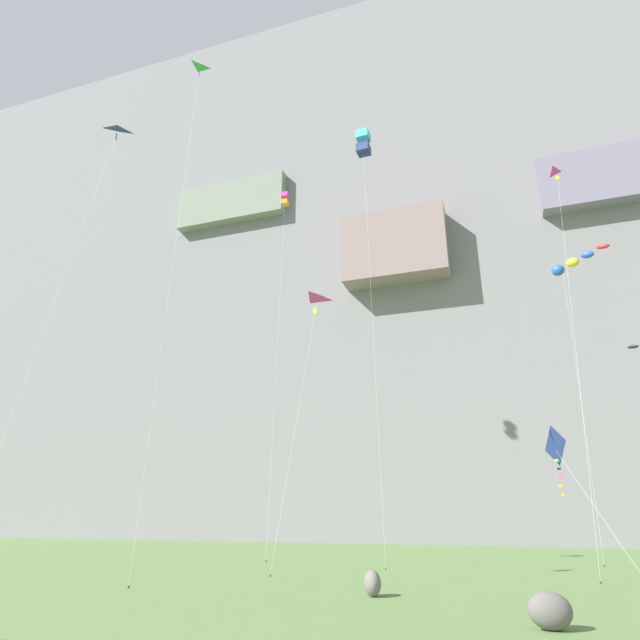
{
  "coord_description": "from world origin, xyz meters",
  "views": [
    {
      "loc": [
        10.56,
        -6.54,
        3.2
      ],
      "look_at": [
        1.68,
        19.78,
        13.41
      ],
      "focal_mm": 29.69,
      "sensor_mm": 36.0,
      "label": 1
    }
  ],
  "objects_px": {
    "kite_box_mid_right": "(363,143)",
    "kite_delta_high_left": "(310,314)",
    "kite_delta_high_right": "(564,195)",
    "boulder_near_cliff_base": "(550,611)",
    "kite_box_upper_left": "(285,201)",
    "boulder_foreground_right": "(373,583)",
    "kite_delta_mid_left": "(194,106)",
    "kite_diamond_upper_mid": "(557,449)",
    "kite_delta_high_center": "(110,150)",
    "kite_windsock_front_field": "(571,263)"
  },
  "relations": [
    {
      "from": "boulder_foreground_right",
      "to": "kite_box_upper_left",
      "type": "height_order",
      "value": "kite_box_upper_left"
    },
    {
      "from": "kite_box_mid_right",
      "to": "kite_windsock_front_field",
      "type": "bearing_deg",
      "value": 25.74
    },
    {
      "from": "kite_box_mid_right",
      "to": "kite_delta_high_left",
      "type": "bearing_deg",
      "value": -153.26
    },
    {
      "from": "kite_delta_high_right",
      "to": "kite_windsock_front_field",
      "type": "relative_size",
      "value": 1.14
    },
    {
      "from": "kite_box_mid_right",
      "to": "kite_windsock_front_field",
      "type": "relative_size",
      "value": 1.45
    },
    {
      "from": "boulder_foreground_right",
      "to": "kite_delta_mid_left",
      "type": "bearing_deg",
      "value": 175.66
    },
    {
      "from": "kite_windsock_front_field",
      "to": "boulder_foreground_right",
      "type": "bearing_deg",
      "value": -122.32
    },
    {
      "from": "boulder_near_cliff_base",
      "to": "kite_diamond_upper_mid",
      "type": "height_order",
      "value": "kite_diamond_upper_mid"
    },
    {
      "from": "kite_delta_mid_left",
      "to": "kite_box_upper_left",
      "type": "relative_size",
      "value": 0.94
    },
    {
      "from": "boulder_near_cliff_base",
      "to": "kite_delta_high_center",
      "type": "bearing_deg",
      "value": -174.75
    },
    {
      "from": "kite_delta_high_right",
      "to": "kite_delta_mid_left",
      "type": "height_order",
      "value": "kite_delta_mid_left"
    },
    {
      "from": "kite_delta_high_right",
      "to": "kite_box_mid_right",
      "type": "xyz_separation_m",
      "value": [
        -14.68,
        -0.24,
        8.16
      ]
    },
    {
      "from": "kite_box_mid_right",
      "to": "kite_diamond_upper_mid",
      "type": "distance_m",
      "value": 30.14
    },
    {
      "from": "boulder_foreground_right",
      "to": "kite_delta_mid_left",
      "type": "relative_size",
      "value": 0.04
    },
    {
      "from": "boulder_foreground_right",
      "to": "kite_windsock_front_field",
      "type": "distance_m",
      "value": 32.69
    },
    {
      "from": "kite_delta_high_center",
      "to": "boulder_near_cliff_base",
      "type": "bearing_deg",
      "value": 5.25
    },
    {
      "from": "kite_delta_high_left",
      "to": "kite_box_upper_left",
      "type": "relative_size",
      "value": 0.51
    },
    {
      "from": "kite_delta_high_right",
      "to": "boulder_near_cliff_base",
      "type": "bearing_deg",
      "value": -106.9
    },
    {
      "from": "kite_delta_mid_left",
      "to": "kite_delta_high_center",
      "type": "distance_m",
      "value": 11.95
    },
    {
      "from": "kite_delta_high_right",
      "to": "kite_diamond_upper_mid",
      "type": "height_order",
      "value": "kite_delta_high_right"
    },
    {
      "from": "kite_box_mid_right",
      "to": "kite_diamond_upper_mid",
      "type": "height_order",
      "value": "kite_box_mid_right"
    },
    {
      "from": "boulder_near_cliff_base",
      "to": "kite_delta_mid_left",
      "type": "distance_m",
      "value": 34.78
    },
    {
      "from": "kite_delta_mid_left",
      "to": "kite_windsock_front_field",
      "type": "distance_m",
      "value": 32.06
    },
    {
      "from": "boulder_near_cliff_base",
      "to": "kite_windsock_front_field",
      "type": "relative_size",
      "value": 0.06
    },
    {
      "from": "boulder_foreground_right",
      "to": "kite_diamond_upper_mid",
      "type": "distance_m",
      "value": 11.09
    },
    {
      "from": "kite_delta_mid_left",
      "to": "boulder_near_cliff_base",
      "type": "bearing_deg",
      "value": -17.64
    },
    {
      "from": "kite_box_mid_right",
      "to": "boulder_near_cliff_base",
      "type": "bearing_deg",
      "value": -62.51
    },
    {
      "from": "boulder_near_cliff_base",
      "to": "kite_box_upper_left",
      "type": "distance_m",
      "value": 45.6
    },
    {
      "from": "kite_delta_mid_left",
      "to": "kite_delta_high_center",
      "type": "bearing_deg",
      "value": -85.13
    },
    {
      "from": "boulder_near_cliff_base",
      "to": "kite_box_upper_left",
      "type": "bearing_deg",
      "value": 128.14
    },
    {
      "from": "kite_delta_high_right",
      "to": "kite_delta_high_center",
      "type": "height_order",
      "value": "kite_delta_high_right"
    },
    {
      "from": "kite_delta_high_right",
      "to": "kite_delta_mid_left",
      "type": "xyz_separation_m",
      "value": [
        -23.75,
        -12.14,
        4.59
      ]
    },
    {
      "from": "boulder_near_cliff_base",
      "to": "kite_delta_mid_left",
      "type": "xyz_separation_m",
      "value": [
        -18.29,
        5.82,
        29.01
      ]
    },
    {
      "from": "kite_delta_high_left",
      "to": "kite_diamond_upper_mid",
      "type": "distance_m",
      "value": 19.51
    },
    {
      "from": "kite_box_mid_right",
      "to": "kite_delta_high_left",
      "type": "relative_size",
      "value": 1.94
    },
    {
      "from": "kite_box_mid_right",
      "to": "kite_delta_high_left",
      "type": "distance_m",
      "value": 16.52
    },
    {
      "from": "kite_box_upper_left",
      "to": "kite_delta_high_center",
      "type": "distance_m",
      "value": 29.54
    },
    {
      "from": "kite_box_upper_left",
      "to": "kite_diamond_upper_mid",
      "type": "distance_m",
      "value": 37.7
    },
    {
      "from": "kite_box_mid_right",
      "to": "kite_diamond_upper_mid",
      "type": "bearing_deg",
      "value": -36.1
    },
    {
      "from": "boulder_foreground_right",
      "to": "kite_box_upper_left",
      "type": "relative_size",
      "value": 0.03
    },
    {
      "from": "boulder_near_cliff_base",
      "to": "boulder_foreground_right",
      "type": "height_order",
      "value": "boulder_near_cliff_base"
    },
    {
      "from": "kite_box_upper_left",
      "to": "kite_diamond_upper_mid",
      "type": "height_order",
      "value": "kite_box_upper_left"
    },
    {
      "from": "kite_delta_high_left",
      "to": "boulder_foreground_right",
      "type": "bearing_deg",
      "value": -58.06
    },
    {
      "from": "kite_box_mid_right",
      "to": "kite_delta_high_right",
      "type": "bearing_deg",
      "value": 0.93
    },
    {
      "from": "kite_box_mid_right",
      "to": "kite_delta_mid_left",
      "type": "relative_size",
      "value": 1.05
    },
    {
      "from": "kite_delta_high_left",
      "to": "kite_box_upper_left",
      "type": "xyz_separation_m",
      "value": [
        -6.08,
        8.91,
        16.49
      ]
    },
    {
      "from": "kite_box_mid_right",
      "to": "boulder_foreground_right",
      "type": "bearing_deg",
      "value": -78.11
    },
    {
      "from": "kite_delta_high_left",
      "to": "kite_windsock_front_field",
      "type": "distance_m",
      "value": 22.43
    },
    {
      "from": "kite_box_mid_right",
      "to": "kite_delta_high_left",
      "type": "height_order",
      "value": "kite_box_mid_right"
    },
    {
      "from": "kite_delta_high_left",
      "to": "kite_diamond_upper_mid",
      "type": "relative_size",
      "value": 2.42
    }
  ]
}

